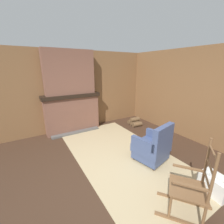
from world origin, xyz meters
TOP-DOWN VIEW (x-y plane):
  - ground_plane at (0.00, 0.00)m, footprint 14.00×14.00m
  - wood_panel_wall_left at (-2.83, 0.00)m, footprint 0.06×6.19m
  - wood_panel_wall_back at (0.02, 2.82)m, footprint 6.19×0.09m
  - fireplace_hearth at (-2.61, 0.00)m, footprint 0.57×1.81m
  - chimney_breast at (-2.62, 0.00)m, footprint 0.31×1.51m
  - area_rug at (-0.56, 0.55)m, footprint 3.94×2.05m
  - armchair at (-0.01, 1.02)m, footprint 0.79×0.80m
  - rocking_chair at (1.20, 0.52)m, footprint 0.89×0.82m
  - firewood_stack at (-1.95, 2.10)m, footprint 0.51×0.39m
  - laundry_basket at (1.20, 1.26)m, footprint 0.49×0.36m
  - oil_lamp_vase at (-2.65, -0.39)m, footprint 0.09×0.09m
  - storage_case at (-2.65, 0.37)m, footprint 0.18×0.21m
  - decorative_plate_on_mantel at (-2.67, -0.05)m, footprint 0.07×0.27m

SIDE VIEW (x-z plane):
  - ground_plane at x=0.00m, z-range 0.00..0.00m
  - area_rug at x=-0.56m, z-range 0.00..0.01m
  - firewood_stack at x=-1.95m, z-range -0.03..0.26m
  - laundry_basket at x=1.20m, z-range 0.00..0.33m
  - armchair at x=-0.01m, z-range -0.12..0.81m
  - rocking_chair at x=1.20m, z-range -0.18..0.99m
  - fireplace_hearth at x=-2.61m, z-range 0.00..1.25m
  - wood_panel_wall_left at x=-2.83m, z-range 0.00..2.60m
  - wood_panel_wall_back at x=0.02m, z-range 0.00..2.61m
  - storage_case at x=-2.65m, z-range 1.26..1.41m
  - oil_lamp_vase at x=-2.65m, z-range 1.22..1.50m
  - decorative_plate_on_mantel at x=-2.67m, z-range 1.26..1.53m
  - chimney_breast at x=-2.62m, z-range 1.26..2.58m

